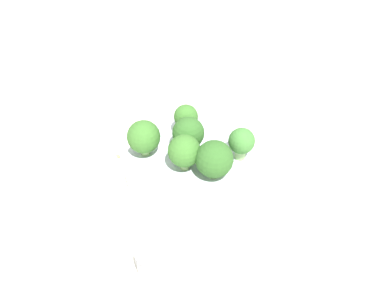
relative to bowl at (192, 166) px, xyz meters
The scene contains 11 objects.
ground_plane 0.02m from the bowl, ahead, with size 3.00×3.00×0.00m, color silver.
bowl is the anchor object (origin of this frame).
broccoli_floret_0 0.06m from the bowl, 159.38° to the left, with size 0.05×0.05×0.06m.
broccoli_floret_1 0.09m from the bowl, 77.25° to the right, with size 0.04×0.04×0.06m.
broccoli_floret_2 0.09m from the bowl, 92.30° to the left, with size 0.05×0.05×0.06m.
broccoli_floret_3 0.06m from the bowl, 26.25° to the left, with size 0.05×0.05×0.06m.
broccoli_floret_4 0.08m from the bowl, 19.03° to the left, with size 0.04×0.04×0.06m.
broccoli_floret_5 0.07m from the bowl, 126.82° to the right, with size 0.06×0.06×0.06m.
pepper_shaker 0.19m from the bowl, behind, with size 0.04×0.04×0.06m.
almond_crumb_0 0.13m from the bowl, 11.31° to the right, with size 0.01×0.00×0.01m, color #AD7F4C.
almond_crumb_1 0.13m from the bowl, 83.51° to the left, with size 0.01×0.00×0.01m, color tan.
Camera 1 is at (-0.43, -0.07, 0.44)m, focal length 35.00 mm.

